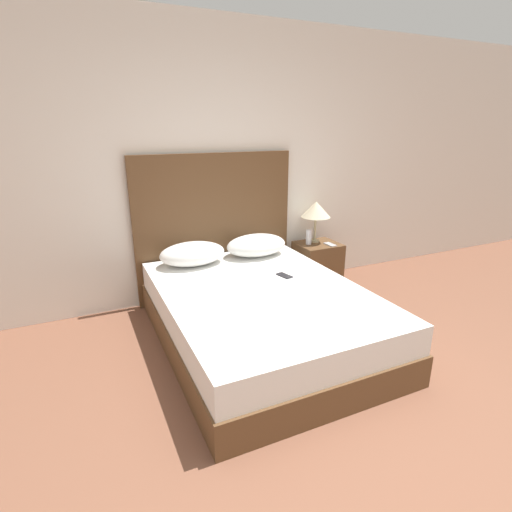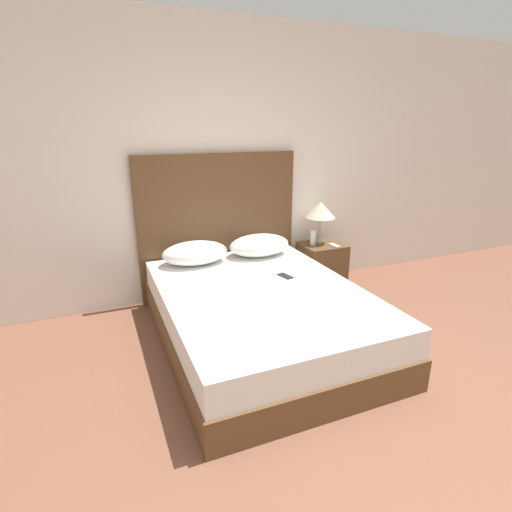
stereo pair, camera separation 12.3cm
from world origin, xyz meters
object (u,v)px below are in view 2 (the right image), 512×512
object	(u,v)px
nightstand	(321,266)
table_lamp	(321,210)
phone_on_bed	(285,276)
bed	(261,316)
phone_on_nightstand	(334,245)

from	to	relation	value
nightstand	table_lamp	xyz separation A→B (m)	(0.00, 0.08, 0.61)
phone_on_bed	bed	bearing A→B (deg)	-150.15
phone_on_bed	phone_on_nightstand	world-z (taller)	phone_on_nightstand
table_lamp	nightstand	bearing A→B (deg)	-90.87
bed	phone_on_nightstand	world-z (taller)	phone_on_nightstand
bed	phone_on_bed	xyz separation A→B (m)	(0.31, 0.18, 0.24)
phone_on_nightstand	nightstand	bearing A→B (deg)	130.48
nightstand	table_lamp	bearing A→B (deg)	89.13
table_lamp	phone_on_nightstand	distance (m)	0.40
bed	table_lamp	xyz separation A→B (m)	(1.08, 0.90, 0.62)
table_lamp	phone_on_nightstand	xyz separation A→B (m)	(0.08, -0.18, -0.35)
phone_on_bed	nightstand	bearing A→B (deg)	39.65
nightstand	phone_on_nightstand	bearing A→B (deg)	-49.52
bed	table_lamp	world-z (taller)	table_lamp
bed	phone_on_nightstand	distance (m)	1.40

